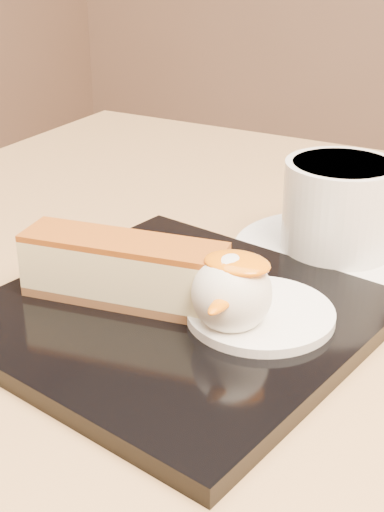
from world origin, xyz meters
The scene contains 9 objects.
table centered at (0.00, 0.00, 0.56)m, with size 0.80×0.80×0.72m.
dessert_plate centered at (-0.04, -0.03, 0.73)m, with size 0.22×0.22×0.01m, color black.
cheesecake centered at (-0.07, -0.04, 0.75)m, with size 0.13×0.06×0.04m.
cream_smear centered at (0.01, -0.02, 0.73)m, with size 0.09×0.09×0.01m, color white.
ice_cream_scoop centered at (0.00, -0.04, 0.76)m, with size 0.05×0.05×0.05m, color white.
mango_sauce centered at (0.00, -0.04, 0.77)m, with size 0.04×0.03×0.01m, color orange.
mint_sprig centered at (-0.02, 0.01, 0.74)m, with size 0.03×0.02×0.00m.
saucer centered at (0.02, 0.11, 0.72)m, with size 0.15×0.15×0.01m, color white.
coffee_cup centered at (0.02, 0.11, 0.76)m, with size 0.10×0.08×0.07m.
Camera 1 is at (0.16, -0.36, 0.95)m, focal length 50.00 mm.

